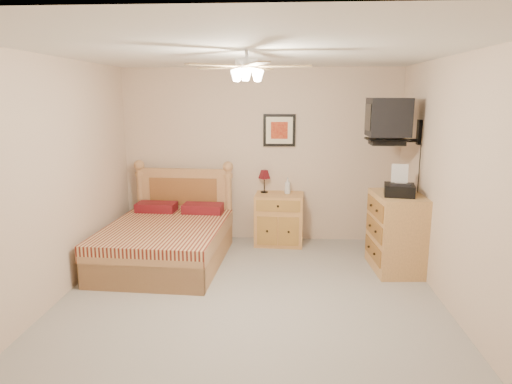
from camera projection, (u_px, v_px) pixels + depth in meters
floor at (249, 304)px, 4.70m from camera, size 4.50×4.50×0.00m
ceiling at (248, 52)px, 4.18m from camera, size 4.00×4.50×0.04m
wall_back at (261, 156)px, 6.64m from camera, size 4.00×0.04×2.50m
wall_front at (214, 273)px, 2.24m from camera, size 4.00×0.04×2.50m
wall_left at (50, 183)px, 4.56m from camera, size 0.04×4.50×2.50m
wall_right at (459, 188)px, 4.32m from camera, size 0.04×4.50×2.50m
bed at (165, 218)px, 5.74m from camera, size 1.51×1.92×1.20m
nightstand at (279, 219)px, 6.56m from camera, size 0.70×0.54×0.73m
table_lamp at (264, 181)px, 6.56m from camera, size 0.20×0.20×0.33m
lotion_bottle at (287, 186)px, 6.49m from camera, size 0.11×0.11×0.23m
framed_picture at (279, 130)px, 6.52m from camera, size 0.46×0.04×0.46m
dresser at (397, 232)px, 5.55m from camera, size 0.61×0.84×0.95m
fax_machine at (400, 181)px, 5.34m from camera, size 0.40×0.42×0.36m
magazine_lower at (392, 188)px, 5.76m from camera, size 0.26×0.31×0.03m
magazine_upper at (394, 186)px, 5.75m from camera, size 0.30×0.33×0.02m
wall_tv at (401, 121)px, 5.53m from camera, size 0.56×0.46×0.58m
ceiling_fan at (247, 66)px, 4.01m from camera, size 1.14×1.14×0.28m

